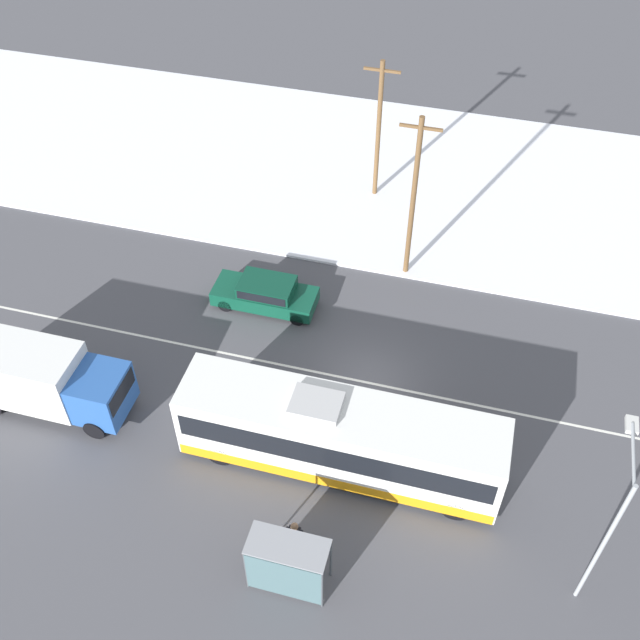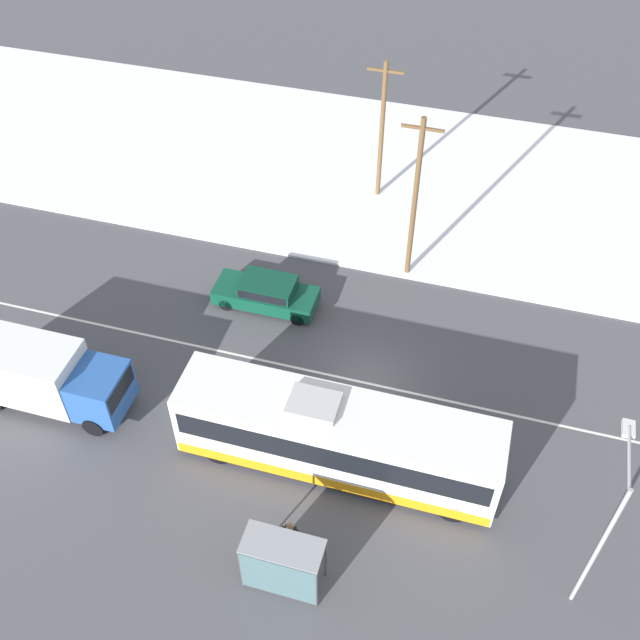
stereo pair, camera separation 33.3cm
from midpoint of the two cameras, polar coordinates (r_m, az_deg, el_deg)
The scene contains 11 objects.
ground_plane at distance 31.47m, azimuth 3.25°, elevation -4.77°, with size 120.00×120.00×0.00m, color #4C4C51.
snow_lot at distance 42.28m, azimuth 7.77°, elevation 10.35°, with size 80.00×15.85×0.12m.
lane_marking_center at distance 31.47m, azimuth 3.25°, elevation -4.77°, with size 60.00×0.12×0.00m.
city_bus at distance 27.67m, azimuth 1.17°, elevation -8.89°, with size 11.91×2.57×3.46m.
box_truck at distance 31.57m, azimuth -20.98°, elevation -4.02°, with size 6.98×2.30×2.96m.
sedan_car at distance 34.09m, azimuth -4.44°, elevation 2.09°, with size 4.72×1.80×1.46m.
pedestrian_at_stop at distance 26.36m, azimuth -2.31°, elevation -16.00°, with size 0.61×0.27×1.68m.
bus_shelter at distance 25.16m, azimuth -3.03°, elevation -18.12°, with size 2.64×1.20×2.40m.
streetlamp at distance 24.48m, azimuth 20.93°, elevation -13.64°, with size 0.36×2.63×6.69m.
utility_pole_roadside at distance 33.65m, azimuth 6.84°, elevation 9.21°, with size 1.80×0.24×8.43m.
utility_pole_snowlot at distance 38.95m, azimuth 4.23°, elevation 14.30°, with size 1.80×0.24×7.69m.
Camera 1 is at (3.34, -19.83, 24.21)m, focal length 42.00 mm.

